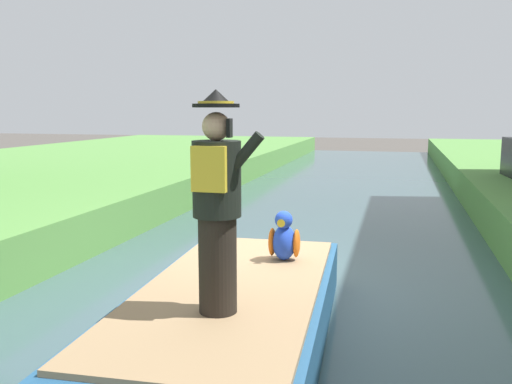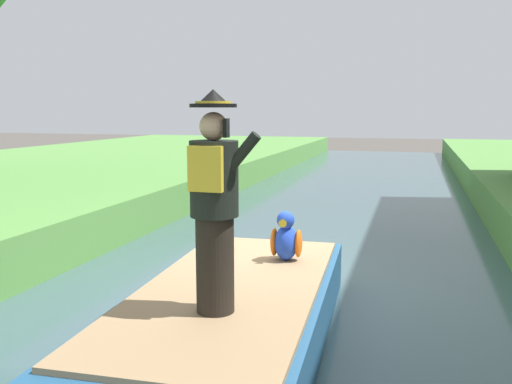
# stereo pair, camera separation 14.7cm
# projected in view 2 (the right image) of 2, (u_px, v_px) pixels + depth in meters

# --- Properties ---
(ground_plane) EXTENTS (80.00, 80.00, 0.00)m
(ground_plane) POSITION_uv_depth(u_px,v_px,m) (276.00, 295.00, 7.09)
(ground_plane) COLOR #4C4742
(canal_water) EXTENTS (6.13, 48.00, 0.10)m
(canal_water) POSITION_uv_depth(u_px,v_px,m) (276.00, 292.00, 7.08)
(canal_water) COLOR #3D565B
(canal_water) RESTS_ON ground
(boat) EXTENTS (2.02, 4.29, 0.61)m
(boat) POSITION_uv_depth(u_px,v_px,m) (232.00, 316.00, 5.32)
(boat) COLOR #23517A
(boat) RESTS_ON canal_water
(person_pirate) EXTENTS (0.61, 0.42, 1.85)m
(person_pirate) POSITION_uv_depth(u_px,v_px,m) (215.00, 204.00, 4.46)
(person_pirate) COLOR black
(person_pirate) RESTS_ON boat
(parrot_plush) EXTENTS (0.36, 0.35, 0.57)m
(parrot_plush) POSITION_uv_depth(u_px,v_px,m) (286.00, 239.00, 6.12)
(parrot_plush) COLOR blue
(parrot_plush) RESTS_ON boat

